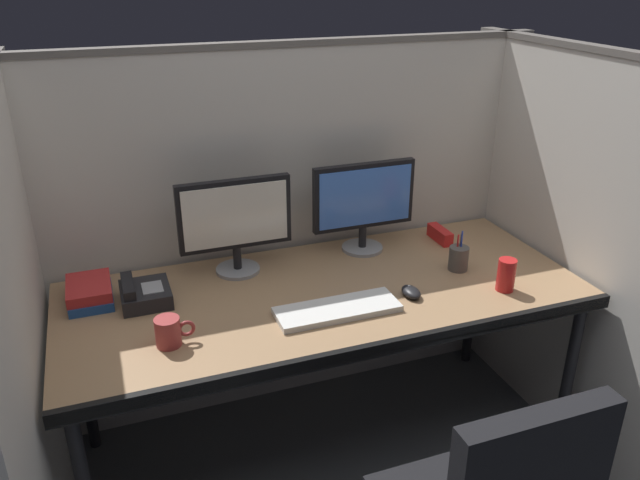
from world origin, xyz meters
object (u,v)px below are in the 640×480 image
soda_can (506,275)px  monitor_left (235,220)px  desk (326,303)px  coffee_mug (169,332)px  desk_phone (144,294)px  red_stapler (440,234)px  keyboard_main (337,309)px  pen_cup (459,258)px  book_stack (90,292)px  computer_mouse (411,292)px  monitor_right (364,201)px

soda_can → monitor_left: bearing=151.3°
desk → coffee_mug: size_ratio=15.08×
desk_phone → red_stapler: bearing=5.0°
keyboard_main → soda_can: soda_can is taller
monitor_left → red_stapler: monitor_left is taller
pen_cup → soda_can: bearing=-70.3°
book_stack → pen_cup: bearing=-9.6°
computer_mouse → coffee_mug: bearing=-178.8°
keyboard_main → monitor_right: bearing=56.9°
computer_mouse → pen_cup: size_ratio=0.60×
monitor_left → computer_mouse: size_ratio=4.48×
pen_cup → red_stapler: bearing=74.5°
desk → book_stack: size_ratio=8.85×
keyboard_main → computer_mouse: (0.29, 0.01, 0.01)m
desk → computer_mouse: computer_mouse is taller
keyboard_main → pen_cup: 0.58m
monitor_left → desk: bearing=-45.7°
soda_can → coffee_mug: soda_can is taller
desk → monitor_right: size_ratio=4.42×
monitor_left → desk_phone: 0.43m
desk_phone → coffee_mug: bearing=-81.1°
desk → monitor_right: bearing=46.7°
computer_mouse → red_stapler: bearing=48.8°
desk → red_stapler: bearing=22.5°
monitor_left → computer_mouse: monitor_left is taller
monitor_right → desk: bearing=-133.3°
soda_can → book_stack: bearing=163.1°
monitor_right → computer_mouse: (0.00, -0.43, -0.20)m
keyboard_main → computer_mouse: computer_mouse is taller
desk → monitor_left: size_ratio=4.42×
monitor_right → book_stack: monitor_right is taller
computer_mouse → pen_cup: (0.27, 0.13, 0.03)m
soda_can → desk_phone: (-1.25, 0.36, -0.03)m
soda_can → computer_mouse: bearing=167.8°
keyboard_main → desk_phone: desk_phone is taller
monitor_left → coffee_mug: size_ratio=3.41×
soda_can → desk_phone: soda_can is taller
keyboard_main → pen_cup: bearing=14.3°
coffee_mug → soda_can: bearing=-2.7°
monitor_right → red_stapler: (0.35, -0.03, -0.19)m
book_stack → desk_phone: size_ratio=1.13×
red_stapler → desk_phone: 1.26m
coffee_mug → pen_cup: 1.14m
computer_mouse → monitor_left: bearing=142.9°
monitor_right → coffee_mug: monitor_right is taller
red_stapler → coffee_mug: bearing=-161.0°
computer_mouse → coffee_mug: 0.86m
desk → red_stapler: 0.68m
coffee_mug → book_stack: bearing=121.0°
computer_mouse → coffee_mug: coffee_mug is taller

